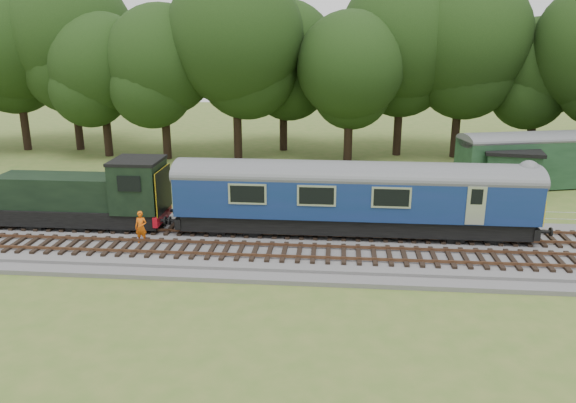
# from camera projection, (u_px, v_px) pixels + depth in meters

# --- Properties ---
(ground) EXTENTS (120.00, 120.00, 0.00)m
(ground) POSITION_uv_depth(u_px,v_px,m) (246.00, 246.00, 28.37)
(ground) COLOR #476625
(ground) RESTS_ON ground
(ballast) EXTENTS (70.00, 7.00, 0.35)m
(ballast) POSITION_uv_depth(u_px,v_px,m) (246.00, 243.00, 28.32)
(ballast) COLOR #4C4C4F
(ballast) RESTS_ON ground
(track_north) EXTENTS (67.20, 2.40, 0.21)m
(track_north) POSITION_uv_depth(u_px,v_px,m) (250.00, 229.00, 29.58)
(track_north) COLOR black
(track_north) RESTS_ON ballast
(track_south) EXTENTS (67.20, 2.40, 0.21)m
(track_south) POSITION_uv_depth(u_px,v_px,m) (240.00, 250.00, 26.72)
(track_south) COLOR black
(track_south) RESTS_ON ballast
(fence) EXTENTS (64.00, 0.12, 1.00)m
(fence) POSITION_uv_depth(u_px,v_px,m) (258.00, 218.00, 32.66)
(fence) COLOR #6B6054
(fence) RESTS_ON ground
(tree_line) EXTENTS (70.00, 8.00, 18.00)m
(tree_line) POSITION_uv_depth(u_px,v_px,m) (286.00, 155.00, 49.34)
(tree_line) COLOR black
(tree_line) RESTS_ON ground
(dmu_railcar) EXTENTS (18.05, 2.86, 3.88)m
(dmu_railcar) POSITION_uv_depth(u_px,v_px,m) (353.00, 192.00, 28.49)
(dmu_railcar) COLOR black
(dmu_railcar) RESTS_ON ground
(shunter_loco) EXTENTS (8.91, 2.60, 3.38)m
(shunter_loco) POSITION_uv_depth(u_px,v_px,m) (90.00, 197.00, 29.86)
(shunter_loco) COLOR black
(shunter_loco) RESTS_ON ground
(worker) EXTENTS (0.60, 0.40, 1.63)m
(worker) POSITION_uv_depth(u_px,v_px,m) (141.00, 227.00, 27.65)
(worker) COLOR #E65C0C
(worker) RESTS_ON ballast
(parked_coach) EXTENTS (15.10, 6.21, 3.81)m
(parked_coach) POSITION_uv_depth(u_px,v_px,m) (563.00, 156.00, 38.92)
(parked_coach) COLOR #16321C
(parked_coach) RESTS_ON ground
(shed) EXTENTS (4.14, 4.14, 2.98)m
(shed) POSITION_uv_depth(u_px,v_px,m) (510.00, 170.00, 37.63)
(shed) COLOR #16321C
(shed) RESTS_ON ground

